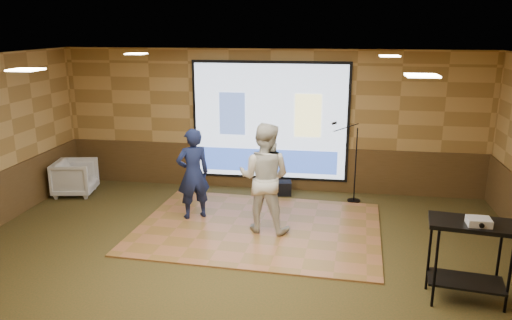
% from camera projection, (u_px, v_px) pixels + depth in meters
% --- Properties ---
extents(ground, '(9.00, 9.00, 0.00)m').
position_uv_depth(ground, '(240.00, 260.00, 7.62)').
color(ground, '#2D3418').
rests_on(ground, ground).
extents(room_shell, '(9.04, 7.04, 3.02)m').
position_uv_depth(room_shell, '(239.00, 125.00, 7.07)').
color(room_shell, '#B18A4A').
rests_on(room_shell, ground).
extents(wainscot_back, '(9.00, 0.04, 0.95)m').
position_uv_depth(wainscot_back, '(270.00, 168.00, 10.81)').
color(wainscot_back, '#483318').
rests_on(wainscot_back, ground).
extents(projector_screen, '(3.32, 0.06, 2.52)m').
position_uv_depth(projector_screen, '(270.00, 123.00, 10.50)').
color(projector_screen, black).
rests_on(projector_screen, room_shell).
extents(downlight_nw, '(0.32, 0.32, 0.02)m').
position_uv_depth(downlight_nw, '(136.00, 54.00, 8.88)').
color(downlight_nw, '#FFEABF').
rests_on(downlight_nw, room_shell).
extents(downlight_ne, '(0.32, 0.32, 0.02)m').
position_uv_depth(downlight_ne, '(390.00, 56.00, 8.22)').
color(downlight_ne, '#FFEABF').
rests_on(downlight_ne, room_shell).
extents(downlight_sw, '(0.32, 0.32, 0.02)m').
position_uv_depth(downlight_sw, '(26.00, 70.00, 5.74)').
color(downlight_sw, '#FFEABF').
rests_on(downlight_sw, room_shell).
extents(downlight_se, '(0.32, 0.32, 0.02)m').
position_uv_depth(downlight_se, '(422.00, 76.00, 5.08)').
color(downlight_se, '#FFEABF').
rests_on(downlight_se, room_shell).
extents(dance_floor, '(4.34, 3.40, 0.03)m').
position_uv_depth(dance_floor, '(258.00, 227.00, 8.79)').
color(dance_floor, '#A2643B').
rests_on(dance_floor, ground).
extents(player_left, '(0.73, 0.66, 1.67)m').
position_uv_depth(player_left, '(193.00, 174.00, 9.02)').
color(player_left, '#161E45').
rests_on(player_left, dance_floor).
extents(player_right, '(1.01, 0.85, 1.88)m').
position_uv_depth(player_right, '(264.00, 178.00, 8.42)').
color(player_right, silver).
rests_on(player_right, dance_floor).
extents(av_table, '(1.04, 0.55, 1.09)m').
position_uv_depth(av_table, '(470.00, 244.00, 6.29)').
color(av_table, black).
rests_on(av_table, ground).
extents(projector, '(0.28, 0.24, 0.09)m').
position_uv_depth(projector, '(479.00, 222.00, 6.11)').
color(projector, silver).
rests_on(projector, av_table).
extents(mic_stand, '(0.64, 0.26, 1.64)m').
position_uv_depth(mic_stand, '(352.00, 178.00, 10.03)').
color(mic_stand, black).
rests_on(mic_stand, ground).
extents(banquet_chair, '(0.93, 0.91, 0.73)m').
position_uv_depth(banquet_chair, '(75.00, 178.00, 10.47)').
color(banquet_chair, gray).
rests_on(banquet_chair, ground).
extents(duffel_bag, '(0.49, 0.36, 0.28)m').
position_uv_depth(duffel_bag, '(280.00, 188.00, 10.51)').
color(duffel_bag, black).
rests_on(duffel_bag, ground).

